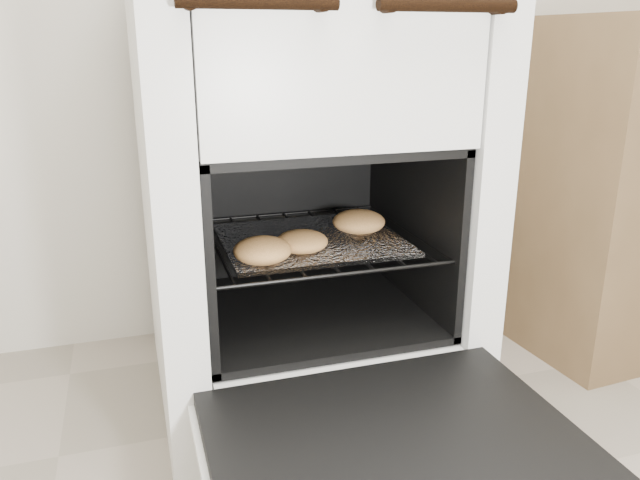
# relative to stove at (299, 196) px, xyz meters

# --- Properties ---
(stove) EXTENTS (0.65, 0.72, 1.00)m
(stove) POSITION_rel_stove_xyz_m (0.00, 0.00, 0.00)
(stove) COLOR white
(stove) RESTS_ON ground
(oven_door) EXTENTS (0.58, 0.45, 0.04)m
(oven_door) POSITION_rel_stove_xyz_m (-0.00, -0.55, -0.27)
(oven_door) COLOR black
(oven_door) RESTS_ON stove
(oven_rack) EXTENTS (0.47, 0.45, 0.01)m
(oven_rack) POSITION_rel_stove_xyz_m (-0.00, -0.07, -0.08)
(oven_rack) COLOR black
(oven_rack) RESTS_ON stove
(foil_sheet) EXTENTS (0.37, 0.32, 0.01)m
(foil_sheet) POSITION_rel_stove_xyz_m (-0.00, -0.09, -0.07)
(foil_sheet) COLOR white
(foil_sheet) RESTS_ON oven_rack
(baked_rolls) EXTENTS (0.39, 0.28, 0.05)m
(baked_rolls) POSITION_rel_stove_xyz_m (-0.01, -0.15, -0.05)
(baked_rolls) COLOR #E39F5B
(baked_rolls) RESTS_ON foil_sheet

